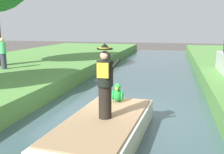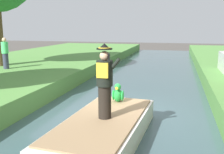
% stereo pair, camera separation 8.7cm
% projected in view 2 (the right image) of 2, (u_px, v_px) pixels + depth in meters
% --- Properties ---
extents(ground_plane, '(80.00, 80.00, 0.00)m').
position_uv_depth(ground_plane, '(121.00, 118.00, 8.52)').
color(ground_plane, '#4C4742').
extents(canal_water, '(5.87, 48.00, 0.10)m').
position_uv_depth(canal_water, '(121.00, 116.00, 8.51)').
color(canal_water, '#3D565B').
rests_on(canal_water, ground).
extents(boat, '(2.09, 4.31, 0.61)m').
position_uv_depth(boat, '(104.00, 129.00, 6.56)').
color(boat, silver).
rests_on(boat, canal_water).
extents(person_pirate, '(0.61, 0.42, 1.85)m').
position_uv_depth(person_pirate, '(105.00, 82.00, 6.31)').
color(person_pirate, black).
rests_on(person_pirate, boat).
extents(parrot_plush, '(0.36, 0.35, 0.57)m').
position_uv_depth(parrot_plush, '(118.00, 94.00, 7.81)').
color(parrot_plush, green).
rests_on(parrot_plush, boat).
extents(person_bystander, '(0.34, 0.34, 1.60)m').
position_uv_depth(person_bystander, '(5.00, 53.00, 13.31)').
color(person_bystander, '#33384C').
rests_on(person_bystander, grass_bank_near).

